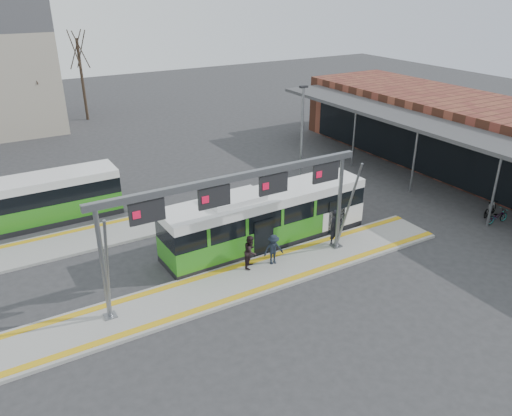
{
  "coord_description": "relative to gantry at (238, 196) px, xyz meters",
  "views": [
    {
      "loc": [
        -9.9,
        -17.56,
        12.93
      ],
      "look_at": [
        2.16,
        3.0,
        2.08
      ],
      "focal_mm": 35.0,
      "sensor_mm": 36.0,
      "label": 1
    }
  ],
  "objects": [
    {
      "name": "ground",
      "position": [
        0.35,
        -0.25,
        -4.3
      ],
      "size": [
        120.0,
        120.0,
        0.0
      ],
      "primitive_type": "plane",
      "color": "#2D2D30",
      "rests_on": "ground"
    },
    {
      "name": "platform_main",
      "position": [
        0.35,
        -0.25,
        -4.22
      ],
      "size": [
        22.0,
        3.0,
        0.15
      ],
      "primitive_type": "cube",
      "color": "gray",
      "rests_on": "ground"
    },
    {
      "name": "platform_second",
      "position": [
        -3.65,
        7.75,
        -4.22
      ],
      "size": [
        20.0,
        3.0,
        0.15
      ],
      "primitive_type": "cube",
      "color": "gray",
      "rests_on": "ground"
    },
    {
      "name": "tactile_main",
      "position": [
        0.35,
        -0.25,
        -4.14
      ],
      "size": [
        22.0,
        2.65,
        0.02
      ],
      "color": "gold",
      "rests_on": "platform_main"
    },
    {
      "name": "tactile_second",
      "position": [
        -3.65,
        8.9,
        -4.14
      ],
      "size": [
        20.0,
        0.35,
        0.02
      ],
      "color": "gold",
      "rests_on": "platform_second"
    },
    {
      "name": "gantry",
      "position": [
        0.0,
        0.0,
        0.0
      ],
      "size": [
        13.0,
        1.68,
        5.2
      ],
      "color": "slate",
      "rests_on": "platform_main"
    },
    {
      "name": "station_building",
      "position": [
        22.17,
        3.74,
        -1.76
      ],
      "size": [
        11.5,
        32.0,
        5.0
      ],
      "color": "brown",
      "rests_on": "ground"
    },
    {
      "name": "hero_bus",
      "position": [
        3.02,
        2.56,
        -2.85
      ],
      "size": [
        11.61,
        2.76,
        3.17
      ],
      "rotation": [
        0.0,
        0.0,
        0.03
      ],
      "color": "black",
      "rests_on": "ground"
    },
    {
      "name": "bg_bus_green",
      "position": [
        -8.14,
        11.3,
        -2.92
      ],
      "size": [
        11.22,
        2.47,
        2.8
      ],
      "rotation": [
        0.0,
        0.0,
        0.01
      ],
      "color": "black",
      "rests_on": "ground"
    },
    {
      "name": "passenger_a",
      "position": [
        5.93,
        0.26,
        -3.18
      ],
      "size": [
        0.78,
        0.59,
        1.94
      ],
      "primitive_type": "imported",
      "rotation": [
        0.0,
        0.0,
        -0.19
      ],
      "color": "black",
      "rests_on": "platform_main"
    },
    {
      "name": "passenger_b",
      "position": [
        0.92,
        0.54,
        -3.31
      ],
      "size": [
        1.03,
        1.03,
        1.68
      ],
      "primitive_type": "imported",
      "rotation": [
        0.0,
        0.0,
        0.78
      ],
      "color": "black",
      "rests_on": "platform_main"
    },
    {
      "name": "passenger_c",
      "position": [
        2.04,
        0.26,
        -3.37
      ],
      "size": [
        1.1,
        0.76,
        1.56
      ],
      "primitive_type": "imported",
      "rotation": [
        0.0,
        0.0,
        -0.19
      ],
      "color": "black",
      "rests_on": "platform_main"
    },
    {
      "name": "bicycle_c",
      "position": [
        15.95,
        -2.26,
        -3.88
      ],
      "size": [
        1.63,
        0.7,
        0.83
      ],
      "primitive_type": "imported",
      "rotation": [
        0.0,
        0.0,
        1.48
      ],
      "color": "gray",
      "rests_on": "ground"
    },
    {
      "name": "bicycle_d",
      "position": [
        16.43,
        -1.44,
        -3.82
      ],
      "size": [
        1.66,
        0.79,
        0.96
      ],
      "primitive_type": "imported",
      "rotation": [
        0.0,
        0.0,
        1.79
      ],
      "color": "gray",
      "rests_on": "ground"
    },
    {
      "name": "tree_left",
      "position": [
        -3.61,
        30.55,
        2.12
      ],
      "size": [
        1.4,
        1.4,
        8.46
      ],
      "color": "#382B21",
      "rests_on": "ground"
    },
    {
      "name": "tree_mid",
      "position": [
        1.04,
        34.42,
        2.55
      ],
      "size": [
        1.4,
        1.4,
        9.04
      ],
      "color": "#382B21",
      "rests_on": "ground"
    },
    {
      "name": "lamp_east",
      "position": [
        7.77,
        6.19,
        -0.37
      ],
      "size": [
        0.5,
        0.25,
        7.38
      ],
      "color": "slate",
      "rests_on": "ground"
    }
  ]
}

